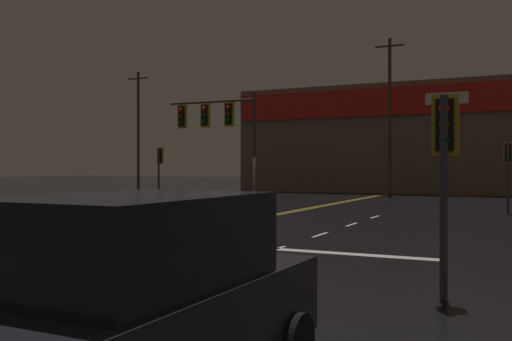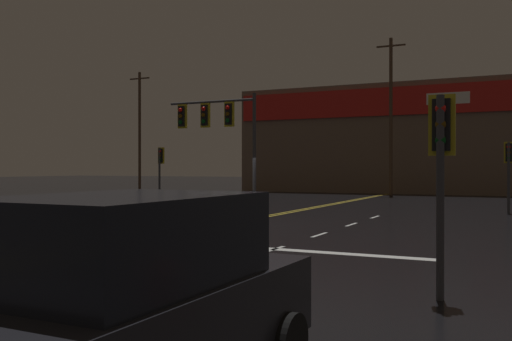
% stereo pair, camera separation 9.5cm
% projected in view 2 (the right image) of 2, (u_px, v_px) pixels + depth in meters
% --- Properties ---
extents(ground_plane, '(200.00, 200.00, 0.00)m').
position_uv_depth(ground_plane, '(226.00, 224.00, 21.42)').
color(ground_plane, black).
extents(road_markings, '(12.85, 60.00, 0.01)m').
position_uv_depth(road_markings, '(232.00, 227.00, 20.26)').
color(road_markings, gold).
rests_on(road_markings, ground).
extents(traffic_signal_median, '(3.94, 0.36, 5.04)m').
position_uv_depth(traffic_signal_median, '(216.00, 123.00, 22.95)').
color(traffic_signal_median, '#38383D').
rests_on(traffic_signal_median, ground).
extents(traffic_signal_corner_northwest, '(0.42, 0.36, 3.35)m').
position_uv_depth(traffic_signal_corner_northwest, '(160.00, 162.00, 34.46)').
color(traffic_signal_corner_northwest, '#38383D').
rests_on(traffic_signal_corner_northwest, ground).
extents(traffic_signal_corner_northeast, '(0.42, 0.36, 3.32)m').
position_uv_depth(traffic_signal_corner_northeast, '(509.00, 161.00, 26.40)').
color(traffic_signal_corner_northeast, '#38383D').
rests_on(traffic_signal_corner_northeast, ground).
extents(traffic_signal_corner_southeast, '(0.42, 0.36, 3.30)m').
position_uv_depth(traffic_signal_corner_southeast, '(441.00, 149.00, 9.17)').
color(traffic_signal_corner_southeast, '#38383D').
rests_on(traffic_signal_corner_southeast, ground).
extents(parked_car, '(2.07, 4.33, 1.88)m').
position_uv_depth(parked_car, '(124.00, 303.00, 4.90)').
color(parked_car, black).
rests_on(parked_car, ground).
extents(building_backdrop, '(26.53, 10.23, 9.05)m').
position_uv_depth(building_backdrop, '(401.00, 140.00, 50.47)').
color(building_backdrop, brown).
rests_on(building_backdrop, ground).
extents(utility_pole_row, '(46.12, 0.26, 12.03)m').
position_uv_depth(utility_pole_row, '(363.00, 122.00, 44.43)').
color(utility_pole_row, '#4C3828').
rests_on(utility_pole_row, ground).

